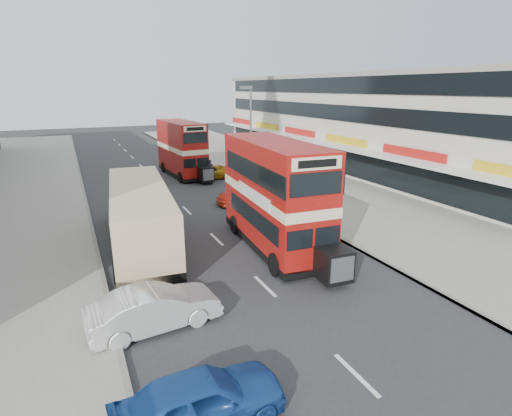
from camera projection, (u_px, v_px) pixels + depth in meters
ground at (288, 309)px, 15.16m from camera, size 160.00×160.00×0.00m
road_surface at (167, 191)px, 32.51m from camera, size 12.00×90.00×0.01m
pavement_right at (295, 176)px, 37.35m from camera, size 12.00×90.00×0.15m
kerb_left at (85, 198)px, 30.02m from camera, size 0.20×90.00×0.16m
kerb_right at (236, 183)px, 34.96m from camera, size 0.20×90.00×0.16m
commercial_row at (354, 121)px, 40.98m from camera, size 9.90×46.20×9.30m
street_lamp at (250, 130)px, 32.04m from camera, size 1.00×0.20×8.12m
bus_main at (275, 195)px, 20.24m from camera, size 3.28×9.82×5.32m
bus_second at (182, 148)px, 37.42m from camera, size 2.94×8.87×4.86m
coach at (140, 213)px, 20.91m from camera, size 3.90×11.30×2.93m
car_left_near at (200, 400)px, 9.77m from camera, size 4.36×1.91×1.46m
car_left_front at (155, 309)px, 13.79m from camera, size 4.63×1.98×1.48m
car_right_a at (251, 194)px, 28.79m from camera, size 5.16×2.64×1.43m
car_right_b at (208, 172)px, 36.57m from camera, size 4.54×2.37×1.22m
car_right_c at (189, 156)px, 45.59m from camera, size 3.45×1.47×1.16m
pedestrian_near at (292, 189)px, 29.23m from camera, size 0.72×0.66×1.61m
pedestrian_far at (229, 155)px, 43.44m from camera, size 1.13×0.66×1.80m
cyclist at (210, 175)px, 35.15m from camera, size 0.92×2.01×2.01m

